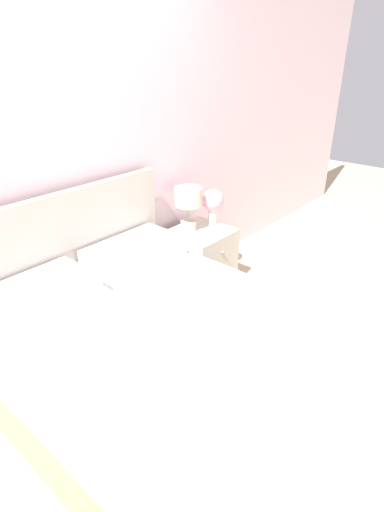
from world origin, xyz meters
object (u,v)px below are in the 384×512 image
at_px(flower_vase, 213,202).
at_px(teacup, 207,234).
at_px(table_lamp, 188,202).
at_px(nightstand, 200,260).
at_px(bed, 186,374).

bearing_deg(flower_vase, teacup, -150.70).
relative_size(table_lamp, flower_vase, 1.17).
bearing_deg(teacup, nightstand, 64.80).
distance_m(bed, teacup, 1.22).
height_order(bed, flower_vase, bed).
xyz_separation_m(bed, nightstand, (1.03, 0.77, -0.02)).
distance_m(bed, nightstand, 1.29).
bearing_deg(table_lamp, flower_vase, -16.62).
bearing_deg(flower_vase, table_lamp, 163.38).
distance_m(table_lamp, teacup, 0.28).
bearing_deg(teacup, flower_vase, 29.30).
bearing_deg(bed, flower_vase, 33.28).
height_order(nightstand, table_lamp, table_lamp).
bearing_deg(nightstand, bed, -143.18).
relative_size(bed, teacup, 22.43).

